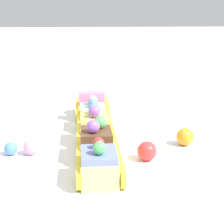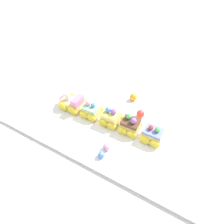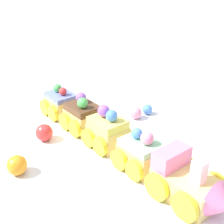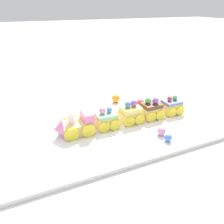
# 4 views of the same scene
# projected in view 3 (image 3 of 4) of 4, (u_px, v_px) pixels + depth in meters

# --- Properties ---
(ground_plane) EXTENTS (10.00, 10.00, 0.00)m
(ground_plane) POSITION_uv_depth(u_px,v_px,m) (117.00, 157.00, 0.55)
(ground_plane) COLOR beige
(display_board) EXTENTS (0.76, 0.38, 0.01)m
(display_board) POSITION_uv_depth(u_px,v_px,m) (117.00, 154.00, 0.54)
(display_board) COLOR white
(display_board) RESTS_ON ground_plane
(cake_train_locomotive) EXTENTS (0.11, 0.07, 0.07)m
(cake_train_locomotive) POSITION_uv_depth(u_px,v_px,m) (191.00, 186.00, 0.42)
(cake_train_locomotive) COLOR #E5C675
(cake_train_locomotive) RESTS_ON display_board
(cake_car_mint) EXTENTS (0.07, 0.07, 0.07)m
(cake_car_mint) POSITION_uv_depth(u_px,v_px,m) (141.00, 154.00, 0.49)
(cake_car_mint) COLOR #E5C675
(cake_car_mint) RESTS_ON display_board
(cake_car_lemon) EXTENTS (0.07, 0.07, 0.07)m
(cake_car_lemon) POSITION_uv_depth(u_px,v_px,m) (107.00, 132.00, 0.55)
(cake_car_lemon) COLOR #E5C675
(cake_car_lemon) RESTS_ON display_board
(cake_car_chocolate) EXTENTS (0.07, 0.07, 0.07)m
(cake_car_chocolate) POSITION_uv_depth(u_px,v_px,m) (82.00, 116.00, 0.60)
(cake_car_chocolate) COLOR #E5C675
(cake_car_chocolate) RESTS_ON display_board
(cake_car_blueberry) EXTENTS (0.07, 0.07, 0.07)m
(cake_car_blueberry) POSITION_uv_depth(u_px,v_px,m) (61.00, 104.00, 0.66)
(cake_car_blueberry) COLOR #E5C675
(cake_car_blueberry) RESTS_ON display_board
(gumball_pink) EXTENTS (0.03, 0.03, 0.03)m
(gumball_pink) POSITION_uv_depth(u_px,v_px,m) (136.00, 113.00, 0.65)
(gumball_pink) COLOR pink
(gumball_pink) RESTS_ON display_board
(gumball_orange) EXTENTS (0.03, 0.03, 0.03)m
(gumball_orange) POSITION_uv_depth(u_px,v_px,m) (17.00, 165.00, 0.48)
(gumball_orange) COLOR orange
(gumball_orange) RESTS_ON display_board
(gumball_red) EXTENTS (0.03, 0.03, 0.03)m
(gumball_red) POSITION_uv_depth(u_px,v_px,m) (44.00, 133.00, 0.57)
(gumball_red) COLOR red
(gumball_red) RESTS_ON display_board
(gumball_blue) EXTENTS (0.02, 0.02, 0.02)m
(gumball_blue) POSITION_uv_depth(u_px,v_px,m) (147.00, 109.00, 0.67)
(gumball_blue) COLOR #4C84E0
(gumball_blue) RESTS_ON display_board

